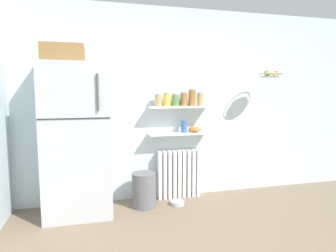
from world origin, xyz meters
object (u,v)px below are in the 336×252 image
at_px(storage_jar_5, 200,99).
at_px(storage_jar_1, 167,100).
at_px(pet_food_bowl, 177,203).
at_px(storage_jar_2, 176,100).
at_px(storage_jar_4, 192,98).
at_px(storage_jar_3, 184,99).
at_px(trash_bin, 144,190).
at_px(hanging_fruit_basket, 271,74).
at_px(shelf_bowl, 195,129).
at_px(vase, 184,127).
at_px(refrigerator, 77,137).
at_px(radiator, 179,174).
at_px(storage_jar_0, 158,100).

bearing_deg(storage_jar_5, storage_jar_1, 180.00).
height_order(storage_jar_5, pet_food_bowl, storage_jar_5).
relative_size(storage_jar_5, pet_food_bowl, 0.99).
xyz_separation_m(storage_jar_2, storage_jar_4, (0.24, 0.00, 0.03)).
xyz_separation_m(storage_jar_3, trash_bin, (-0.59, -0.19, -1.16)).
height_order(storage_jar_2, hanging_fruit_basket, hanging_fruit_basket).
height_order(shelf_bowl, pet_food_bowl, shelf_bowl).
relative_size(storage_jar_1, hanging_fruit_basket, 0.54).
bearing_deg(trash_bin, vase, 17.87).
bearing_deg(storage_jar_5, refrigerator, -172.90).
height_order(storage_jar_2, storage_jar_3, storage_jar_3).
distance_m(storage_jar_1, vase, 0.44).
height_order(storage_jar_4, storage_jar_5, storage_jar_4).
bearing_deg(hanging_fruit_basket, radiator, 166.97).
bearing_deg(radiator, storage_jar_4, -9.58).
distance_m(refrigerator, vase, 1.41).
relative_size(storage_jar_5, shelf_bowl, 1.06).
bearing_deg(storage_jar_5, trash_bin, -167.03).
bearing_deg(radiator, storage_jar_5, -5.78).
bearing_deg(vase, trash_bin, -162.13).
xyz_separation_m(storage_jar_0, storage_jar_5, (0.59, -0.00, 0.01)).
xyz_separation_m(storage_jar_0, hanging_fruit_basket, (1.51, -0.25, 0.35)).
bearing_deg(storage_jar_1, storage_jar_4, -0.00).
xyz_separation_m(storage_jar_3, storage_jar_5, (0.24, 0.00, -0.00)).
height_order(storage_jar_3, shelf_bowl, storage_jar_3).
xyz_separation_m(refrigerator, storage_jar_5, (1.63, 0.20, 0.43)).
height_order(storage_jar_2, storage_jar_5, storage_jar_5).
bearing_deg(hanging_fruit_basket, storage_jar_2, 168.85).
height_order(refrigerator, vase, refrigerator).
distance_m(storage_jar_0, storage_jar_1, 0.12).
bearing_deg(hanging_fruit_basket, shelf_bowl, 165.83).
distance_m(refrigerator, shelf_bowl, 1.57).
distance_m(storage_jar_5, hanging_fruit_basket, 1.01).
bearing_deg(shelf_bowl, storage_jar_0, 180.00).
xyz_separation_m(storage_jar_1, hanging_fruit_basket, (1.39, -0.25, 0.34)).
relative_size(storage_jar_3, vase, 1.16).
bearing_deg(storage_jar_1, shelf_bowl, -0.00).
distance_m(refrigerator, storage_jar_3, 1.47).
bearing_deg(shelf_bowl, trash_bin, -165.76).
height_order(radiator, storage_jar_5, storage_jar_5).
relative_size(storage_jar_5, vase, 1.12).
distance_m(storage_jar_3, shelf_bowl, 0.45).
bearing_deg(radiator, storage_jar_2, -153.14).
relative_size(radiator, pet_food_bowl, 3.65).
bearing_deg(storage_jar_4, storage_jar_3, -180.00).
xyz_separation_m(storage_jar_4, pet_food_bowl, (-0.28, -0.24, -1.37)).
height_order(radiator, pet_food_bowl, radiator).
xyz_separation_m(radiator, trash_bin, (-0.53, -0.22, -0.11)).
height_order(radiator, shelf_bowl, shelf_bowl).
height_order(storage_jar_5, trash_bin, storage_jar_5).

